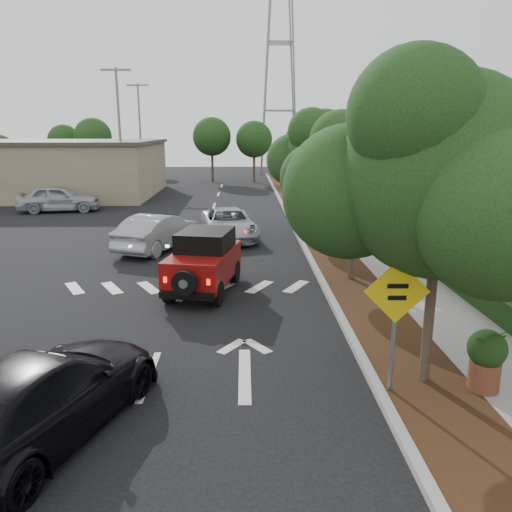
{
  "coord_description": "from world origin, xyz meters",
  "views": [
    {
      "loc": [
        2.0,
        -9.53,
        5.0
      ],
      "look_at": [
        2.31,
        3.0,
        1.81
      ],
      "focal_mm": 35.0,
      "sensor_mm": 36.0,
      "label": 1
    }
  ],
  "objects_px": {
    "silver_suv_ahead": "(228,224)",
    "black_suv_oncoming": "(41,396)",
    "red_jeep": "(205,260)",
    "speed_hump_sign": "(396,308)"
  },
  "relations": [
    {
      "from": "silver_suv_ahead",
      "to": "black_suv_oncoming",
      "type": "bearing_deg",
      "value": -108.66
    },
    {
      "from": "red_jeep",
      "to": "black_suv_oncoming",
      "type": "distance_m",
      "value": 8.07
    },
    {
      "from": "red_jeep",
      "to": "black_suv_oncoming",
      "type": "height_order",
      "value": "red_jeep"
    },
    {
      "from": "red_jeep",
      "to": "silver_suv_ahead",
      "type": "xyz_separation_m",
      "value": [
        0.5,
        7.76,
        -0.28
      ]
    },
    {
      "from": "red_jeep",
      "to": "speed_hump_sign",
      "type": "xyz_separation_m",
      "value": [
        4.03,
        -6.65,
        0.82
      ]
    },
    {
      "from": "red_jeep",
      "to": "silver_suv_ahead",
      "type": "height_order",
      "value": "red_jeep"
    },
    {
      "from": "red_jeep",
      "to": "speed_hump_sign",
      "type": "bearing_deg",
      "value": -47.11
    },
    {
      "from": "silver_suv_ahead",
      "to": "black_suv_oncoming",
      "type": "xyz_separation_m",
      "value": [
        -2.63,
        -15.54,
        0.03
      ]
    },
    {
      "from": "red_jeep",
      "to": "speed_hump_sign",
      "type": "relative_size",
      "value": 1.51
    },
    {
      "from": "silver_suv_ahead",
      "to": "speed_hump_sign",
      "type": "height_order",
      "value": "speed_hump_sign"
    }
  ]
}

